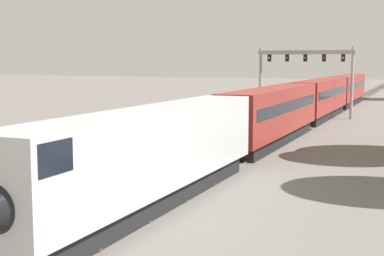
{
  "coord_description": "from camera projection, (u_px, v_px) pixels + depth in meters",
  "views": [
    {
      "loc": [
        14.41,
        -19.16,
        7.12
      ],
      "look_at": [
        1.0,
        12.0,
        3.0
      ],
      "focal_mm": 52.17,
      "sensor_mm": 36.0,
      "label": 1
    }
  ],
  "objects": [
    {
      "name": "ground_plane",
      "position": [
        61.0,
        227.0,
        23.98
      ],
      "size": [
        400.0,
        400.0,
        0.0
      ],
      "primitive_type": "plane",
      "color": "slate"
    },
    {
      "name": "track_main",
      "position": [
        334.0,
        111.0,
        77.9
      ],
      "size": [
        2.6,
        200.0,
        0.16
      ],
      "color": "slate",
      "rests_on": "ground"
    },
    {
      "name": "track_near",
      "position": [
        254.0,
        124.0,
        61.82
      ],
      "size": [
        2.6,
        160.0,
        0.16
      ],
      "color": "slate",
      "rests_on": "ground"
    },
    {
      "name": "passenger_train",
      "position": [
        302.0,
        104.0,
        58.47
      ],
      "size": [
        3.04,
        90.67,
        4.8
      ],
      "color": "silver",
      "rests_on": "ground"
    },
    {
      "name": "signal_gantry",
      "position": [
        305.0,
        66.0,
        69.46
      ],
      "size": [
        12.1,
        0.49,
        8.72
      ],
      "color": "#999BA0",
      "rests_on": "ground"
    },
    {
      "name": "stop_sign",
      "position": [
        6.0,
        152.0,
        32.15
      ],
      "size": [
        0.76,
        0.08,
        2.88
      ],
      "color": "gray",
      "rests_on": "ground"
    }
  ]
}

